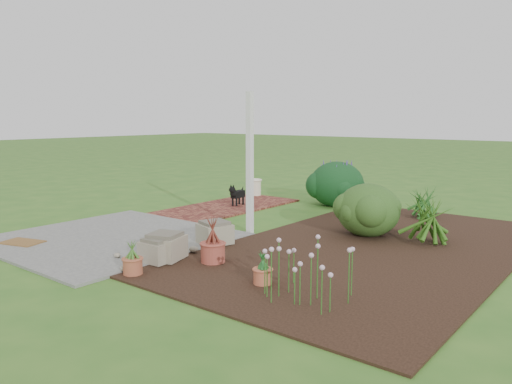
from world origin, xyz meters
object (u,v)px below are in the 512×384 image
Objects in this scene: black_dog at (237,194)px; cream_ceramic_urn at (255,187)px; evergreen_shrub at (368,209)px; stone_trough_near at (159,251)px.

black_dog is 1.59m from cream_ceramic_urn.
cream_ceramic_urn is (-0.63, 1.46, -0.07)m from black_dog.
evergreen_shrub reaches higher than cream_ceramic_urn.
black_dog reaches higher than cream_ceramic_urn.
stone_trough_near is 4.56m from black_dog.
evergreen_shrub reaches higher than black_dog.
evergreen_shrub is at bearing -15.89° from black_dog.
black_dog reaches higher than stone_trough_near.
black_dog is at bearing 168.74° from evergreen_shrub.
evergreen_shrub is at bearing 64.70° from stone_trough_near.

